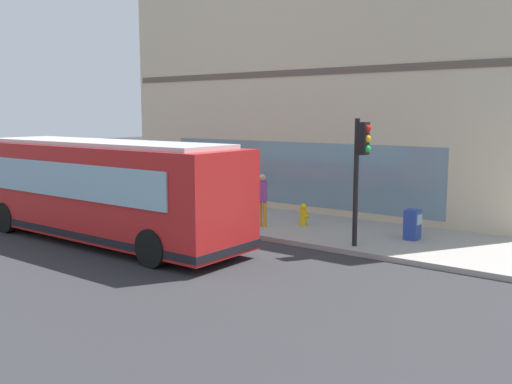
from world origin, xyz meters
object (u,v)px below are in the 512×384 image
(city_bus_nearside, at_px, (103,191))
(fire_hydrant, at_px, (304,215))
(pedestrian_near_hydrant, at_px, (262,196))
(traffic_light_near_corner, at_px, (361,158))
(pedestrian_walking_along_curb, at_px, (166,175))
(newspaper_vending_box, at_px, (412,224))

(city_bus_nearside, xyz_separation_m, fire_hydrant, (5.15, -3.94, -1.04))
(city_bus_nearside, bearing_deg, pedestrian_near_hydrant, -35.94)
(traffic_light_near_corner, bearing_deg, fire_hydrant, 60.41)
(city_bus_nearside, relative_size, traffic_light_near_corner, 2.79)
(pedestrian_walking_along_curb, bearing_deg, pedestrian_near_hydrant, -109.61)
(city_bus_nearside, relative_size, fire_hydrant, 13.58)
(fire_hydrant, bearing_deg, city_bus_nearside, 142.61)
(city_bus_nearside, height_order, traffic_light_near_corner, traffic_light_near_corner)
(city_bus_nearside, height_order, pedestrian_walking_along_curb, city_bus_nearside)
(pedestrian_near_hydrant, height_order, pedestrian_walking_along_curb, pedestrian_walking_along_curb)
(traffic_light_near_corner, xyz_separation_m, newspaper_vending_box, (1.77, -0.87, -2.06))
(city_bus_nearside, xyz_separation_m, newspaper_vending_box, (5.28, -7.69, -0.95))
(traffic_light_near_corner, xyz_separation_m, pedestrian_near_hydrant, (0.60, 3.84, -1.50))
(fire_hydrant, distance_m, pedestrian_near_hydrant, 1.56)
(traffic_light_near_corner, relative_size, pedestrian_near_hydrant, 2.05)
(pedestrian_walking_along_curb, bearing_deg, traffic_light_near_corner, -105.98)
(city_bus_nearside, xyz_separation_m, pedestrian_near_hydrant, (4.11, -2.98, -0.39))
(fire_hydrant, bearing_deg, pedestrian_near_hydrant, 137.41)
(city_bus_nearside, height_order, newspaper_vending_box, city_bus_nearside)
(pedestrian_near_hydrant, height_order, newspaper_vending_box, pedestrian_near_hydrant)
(traffic_light_near_corner, height_order, pedestrian_walking_along_curb, traffic_light_near_corner)
(traffic_light_near_corner, bearing_deg, pedestrian_walking_along_curb, 74.02)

